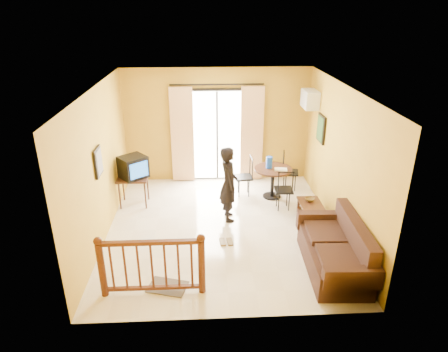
{
  "coord_description": "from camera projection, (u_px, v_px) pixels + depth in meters",
  "views": [
    {
      "loc": [
        -0.32,
        -6.93,
        4.13
      ],
      "look_at": [
        0.05,
        0.2,
        1.05
      ],
      "focal_mm": 32.0,
      "sensor_mm": 36.0,
      "label": 1
    }
  ],
  "objects": [
    {
      "name": "tv_table",
      "position": [
        133.0,
        180.0,
        8.74
      ],
      "size": [
        0.66,
        0.55,
        0.66
      ],
      "color": "black",
      "rests_on": "ground"
    },
    {
      "name": "standing_person",
      "position": [
        229.0,
        184.0,
        8.06
      ],
      "size": [
        0.44,
        0.61,
        1.58
      ],
      "primitive_type": "imported",
      "rotation": [
        0.0,
        0.0,
        1.68
      ],
      "color": "black",
      "rests_on": "ground"
    },
    {
      "name": "serving_tray",
      "position": [
        281.0,
        169.0,
        8.94
      ],
      "size": [
        0.3,
        0.22,
        0.02
      ],
      "primitive_type": "cube",
      "rotation": [
        0.0,
        0.0,
        -0.14
      ],
      "color": "white",
      "rests_on": "dining_table"
    },
    {
      "name": "sandals",
      "position": [
        226.0,
        242.0,
        7.52
      ],
      "size": [
        0.26,
        0.26,
        0.03
      ],
      "color": "brown",
      "rests_on": "ground"
    },
    {
      "name": "picture_left",
      "position": [
        98.0,
        162.0,
        7.1
      ],
      "size": [
        0.05,
        0.42,
        0.52
      ],
      "color": "black",
      "rests_on": "room_shell"
    },
    {
      "name": "dining_chairs",
      "position": [
        271.0,
        197.0,
        9.29
      ],
      "size": [
        1.58,
        1.41,
        0.95
      ],
      "color": "black",
      "rests_on": "ground"
    },
    {
      "name": "bowl",
      "position": [
        310.0,
        199.0,
        8.3
      ],
      "size": [
        0.25,
        0.25,
        0.06
      ],
      "primitive_type": "imported",
      "rotation": [
        0.0,
        0.0,
        -0.22
      ],
      "color": "brown",
      "rests_on": "coffee_table"
    },
    {
      "name": "television",
      "position": [
        133.0,
        167.0,
        8.62
      ],
      "size": [
        0.71,
        0.7,
        0.48
      ],
      "rotation": [
        0.0,
        0.0,
        0.69
      ],
      "color": "black",
      "rests_on": "tv_table"
    },
    {
      "name": "doormat",
      "position": [
        168.0,
        287.0,
        6.33
      ],
      "size": [
        0.69,
        0.55,
        0.02
      ],
      "primitive_type": "cube",
      "rotation": [
        0.0,
        0.0,
        -0.29
      ],
      "color": "#524841",
      "rests_on": "ground"
    },
    {
      "name": "dining_table",
      "position": [
        273.0,
        174.0,
        9.09
      ],
      "size": [
        0.86,
        0.86,
        0.72
      ],
      "color": "black",
      "rests_on": "ground"
    },
    {
      "name": "water_jug",
      "position": [
        269.0,
        162.0,
        9.0
      ],
      "size": [
        0.14,
        0.14,
        0.27
      ],
      "primitive_type": "cylinder",
      "color": "blue",
      "rests_on": "dining_table"
    },
    {
      "name": "botanical_print",
      "position": [
        321.0,
        129.0,
        8.65
      ],
      "size": [
        0.05,
        0.5,
        0.6
      ],
      "color": "black",
      "rests_on": "room_shell"
    },
    {
      "name": "air_conditioner",
      "position": [
        310.0,
        99.0,
        9.04
      ],
      "size": [
        0.31,
        0.6,
        0.4
      ],
      "color": "white",
      "rests_on": "room_shell"
    },
    {
      "name": "stair_balustrade",
      "position": [
        152.0,
        263.0,
        5.99
      ],
      "size": [
        1.63,
        0.13,
        1.04
      ],
      "color": "#471E0F",
      "rests_on": "ground"
    },
    {
      "name": "room_shell",
      "position": [
        222.0,
        148.0,
        7.33
      ],
      "size": [
        5.0,
        5.0,
        5.0
      ],
      "color": "white",
      "rests_on": "ground"
    },
    {
      "name": "sofa",
      "position": [
        337.0,
        251.0,
        6.66
      ],
      "size": [
        0.94,
        1.91,
        0.9
      ],
      "rotation": [
        0.0,
        0.0,
        -0.04
      ],
      "color": "#321A13",
      "rests_on": "ground"
    },
    {
      "name": "balcony_door",
      "position": [
        217.0,
        135.0,
        9.77
      ],
      "size": [
        2.25,
        0.14,
        2.46
      ],
      "color": "black",
      "rests_on": "ground"
    },
    {
      "name": "coffee_table",
      "position": [
        311.0,
        210.0,
        8.21
      ],
      "size": [
        0.45,
        0.81,
        0.36
      ],
      "color": "black",
      "rests_on": "ground"
    },
    {
      "name": "ground",
      "position": [
        222.0,
        228.0,
        8.01
      ],
      "size": [
        5.0,
        5.0,
        0.0
      ],
      "primitive_type": "plane",
      "color": "beige",
      "rests_on": "ground"
    }
  ]
}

